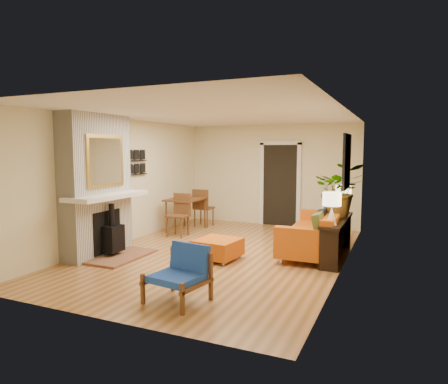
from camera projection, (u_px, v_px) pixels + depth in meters
The scene contains 10 objects.
room_shell at pixel (288, 180), 9.58m from camera, with size 6.50×6.50×6.50m.
fireplace at pixel (98, 189), 7.32m from camera, with size 1.09×1.68×2.60m.
sofa at pixel (319, 232), 7.57m from camera, with size 1.02×2.31×0.90m.
ottoman at pixel (218, 248), 7.13m from camera, with size 0.80×0.80×0.37m.
blue_chair at pixel (182, 271), 5.19m from camera, with size 0.78×0.77×0.72m.
dining_table at pixel (189, 205), 9.63m from camera, with size 0.76×1.79×0.96m.
console_table at pixel (337, 227), 7.14m from camera, with size 0.34×1.85×0.72m.
lamp_near at pixel (332, 205), 6.49m from camera, with size 0.30×0.30×0.54m.
lamp_far at pixel (343, 196), 7.78m from camera, with size 0.30×0.30×0.54m.
houseplant at pixel (339, 190), 7.30m from camera, with size 0.89×0.77×0.99m, color #1E5919.
Camera 1 is at (3.06, -6.73, 1.95)m, focal length 32.00 mm.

